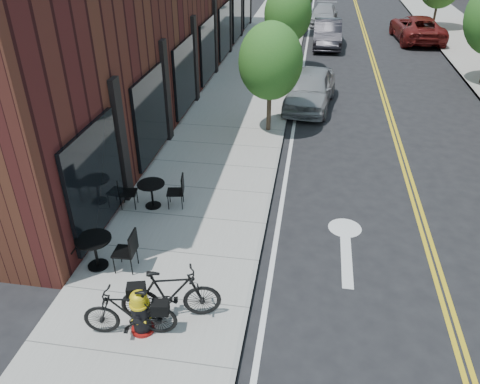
{
  "coord_description": "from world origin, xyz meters",
  "views": [
    {
      "loc": [
        0.9,
        -6.81,
        6.98
      ],
      "look_at": [
        -0.68,
        2.99,
        1.0
      ],
      "focal_mm": 35.0,
      "sensor_mm": 36.0,
      "label": 1
    }
  ],
  "objects_px": {
    "fire_hydrant": "(141,312)",
    "parked_car_far": "(417,28)",
    "parked_car_b": "(327,33)",
    "parked_car_a": "(311,89)",
    "bicycle_left": "(130,313)",
    "bistro_set_c": "(95,248)",
    "parked_car_c": "(324,14)",
    "bicycle_right": "(171,295)",
    "bistro_set_b": "(152,191)"
  },
  "relations": [
    {
      "from": "fire_hydrant",
      "to": "parked_car_a",
      "type": "bearing_deg",
      "value": 79.77
    },
    {
      "from": "bicycle_left",
      "to": "bistro_set_b",
      "type": "relative_size",
      "value": 1.01
    },
    {
      "from": "bicycle_left",
      "to": "parked_car_a",
      "type": "height_order",
      "value": "parked_car_a"
    },
    {
      "from": "bistro_set_b",
      "to": "bistro_set_c",
      "type": "relative_size",
      "value": 0.95
    },
    {
      "from": "parked_car_a",
      "to": "parked_car_c",
      "type": "relative_size",
      "value": 1.0
    },
    {
      "from": "fire_hydrant",
      "to": "parked_car_far",
      "type": "bearing_deg",
      "value": 72.5
    },
    {
      "from": "bicycle_left",
      "to": "parked_car_far",
      "type": "bearing_deg",
      "value": 151.86
    },
    {
      "from": "parked_car_b",
      "to": "parked_car_far",
      "type": "distance_m",
      "value": 5.95
    },
    {
      "from": "bicycle_left",
      "to": "bistro_set_b",
      "type": "height_order",
      "value": "bicycle_left"
    },
    {
      "from": "fire_hydrant",
      "to": "parked_car_far",
      "type": "distance_m",
      "value": 26.94
    },
    {
      "from": "parked_car_b",
      "to": "parked_car_far",
      "type": "height_order",
      "value": "parked_car_far"
    },
    {
      "from": "bicycle_right",
      "to": "bistro_set_c",
      "type": "relative_size",
      "value": 1.05
    },
    {
      "from": "bicycle_right",
      "to": "bistro_set_c",
      "type": "bearing_deg",
      "value": 45.77
    },
    {
      "from": "parked_car_c",
      "to": "parked_car_b",
      "type": "bearing_deg",
      "value": -83.06
    },
    {
      "from": "bistro_set_b",
      "to": "parked_car_far",
      "type": "distance_m",
      "value": 23.47
    },
    {
      "from": "fire_hydrant",
      "to": "parked_car_c",
      "type": "height_order",
      "value": "parked_car_c"
    },
    {
      "from": "bicycle_left",
      "to": "parked_car_c",
      "type": "distance_m",
      "value": 30.18
    },
    {
      "from": "parked_car_a",
      "to": "parked_car_c",
      "type": "distance_m",
      "value": 17.03
    },
    {
      "from": "bicycle_left",
      "to": "bistro_set_c",
      "type": "height_order",
      "value": "bicycle_left"
    },
    {
      "from": "bicycle_right",
      "to": "bistro_set_b",
      "type": "bearing_deg",
      "value": 9.44
    },
    {
      "from": "parked_car_b",
      "to": "parked_car_a",
      "type": "bearing_deg",
      "value": -94.49
    },
    {
      "from": "parked_car_a",
      "to": "parked_car_far",
      "type": "height_order",
      "value": "parked_car_far"
    },
    {
      "from": "parked_car_a",
      "to": "fire_hydrant",
      "type": "bearing_deg",
      "value": -95.09
    },
    {
      "from": "parked_car_c",
      "to": "bistro_set_c",
      "type": "bearing_deg",
      "value": -94.65
    },
    {
      "from": "fire_hydrant",
      "to": "bistro_set_b",
      "type": "distance_m",
      "value": 4.41
    },
    {
      "from": "bistro_set_c",
      "to": "parked_car_c",
      "type": "height_order",
      "value": "parked_car_c"
    },
    {
      "from": "bicycle_left",
      "to": "parked_car_c",
      "type": "relative_size",
      "value": 0.4
    },
    {
      "from": "bicycle_left",
      "to": "parked_car_a",
      "type": "xyz_separation_m",
      "value": [
        2.9,
        12.97,
        0.1
      ]
    },
    {
      "from": "bicycle_right",
      "to": "bistro_set_b",
      "type": "distance_m",
      "value": 4.16
    },
    {
      "from": "fire_hydrant",
      "to": "parked_car_b",
      "type": "bearing_deg",
      "value": 83.41
    },
    {
      "from": "bistro_set_b",
      "to": "parked_car_a",
      "type": "distance_m",
      "value": 9.48
    },
    {
      "from": "bistro_set_c",
      "to": "parked_car_b",
      "type": "height_order",
      "value": "parked_car_b"
    },
    {
      "from": "bistro_set_c",
      "to": "parked_car_b",
      "type": "relative_size",
      "value": 0.4
    },
    {
      "from": "bistro_set_c",
      "to": "parked_car_c",
      "type": "xyz_separation_m",
      "value": [
        4.77,
        28.26,
        0.02
      ]
    },
    {
      "from": "bicycle_right",
      "to": "parked_car_b",
      "type": "relative_size",
      "value": 0.42
    },
    {
      "from": "bicycle_right",
      "to": "parked_car_c",
      "type": "bearing_deg",
      "value": -19.27
    },
    {
      "from": "fire_hydrant",
      "to": "bicycle_left",
      "type": "distance_m",
      "value": 0.21
    },
    {
      "from": "bistro_set_b",
      "to": "bistro_set_c",
      "type": "distance_m",
      "value": 2.63
    },
    {
      "from": "fire_hydrant",
      "to": "bistro_set_c",
      "type": "bearing_deg",
      "value": 136.49
    },
    {
      "from": "bicycle_right",
      "to": "parked_car_b",
      "type": "distance_m",
      "value": 22.9
    },
    {
      "from": "bicycle_left",
      "to": "parked_car_c",
      "type": "height_order",
      "value": "parked_car_c"
    },
    {
      "from": "parked_car_a",
      "to": "bicycle_left",
      "type": "bearing_deg",
      "value": -95.74
    },
    {
      "from": "fire_hydrant",
      "to": "bicycle_right",
      "type": "height_order",
      "value": "bicycle_right"
    },
    {
      "from": "bistro_set_b",
      "to": "fire_hydrant",
      "type": "bearing_deg",
      "value": -84.7
    },
    {
      "from": "fire_hydrant",
      "to": "bistro_set_c",
      "type": "xyz_separation_m",
      "value": [
        -1.63,
        1.64,
        0.03
      ]
    },
    {
      "from": "parked_car_c",
      "to": "bistro_set_b",
      "type": "bearing_deg",
      "value": -94.66
    },
    {
      "from": "bicycle_right",
      "to": "bistro_set_b",
      "type": "relative_size",
      "value": 1.11
    },
    {
      "from": "parked_car_b",
      "to": "bistro_set_c",
      "type": "bearing_deg",
      "value": -103.96
    },
    {
      "from": "fire_hydrant",
      "to": "parked_car_b",
      "type": "xyz_separation_m",
      "value": [
        3.38,
        23.14,
        0.16
      ]
    },
    {
      "from": "parked_car_a",
      "to": "parked_car_b",
      "type": "relative_size",
      "value": 0.96
    }
  ]
}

